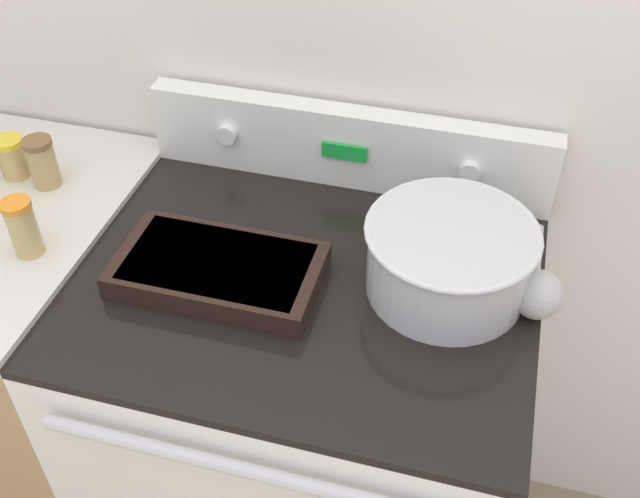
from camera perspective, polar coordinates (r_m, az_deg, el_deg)
kitchen_wall at (r=1.43m, az=2.97°, el=16.24°), size 8.00×0.05×2.50m
stove_range at (r=1.68m, az=-0.83°, el=-14.06°), size 0.81×0.68×0.95m
control_panel at (r=1.49m, az=2.16°, el=7.80°), size 0.81×0.07×0.16m
side_counter at (r=1.91m, az=-21.07°, el=-8.60°), size 0.55×0.65×0.97m
mixing_bowl at (r=1.26m, az=9.81°, el=-0.48°), size 0.29×0.29×0.13m
casserole_dish at (r=1.30m, az=-7.74°, el=-1.54°), size 0.35×0.20×0.05m
ladle at (r=1.28m, az=16.22°, el=-3.19°), size 0.08×0.26×0.08m
spice_jar_orange_cap at (r=1.41m, az=-21.70°, el=1.55°), size 0.05×0.05×0.11m
spice_jar_brown_cap at (r=1.57m, az=-20.39°, el=6.22°), size 0.06×0.06×0.10m
spice_jar_yellow_cap at (r=1.63m, az=-22.40°, el=6.48°), size 0.06×0.06×0.09m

